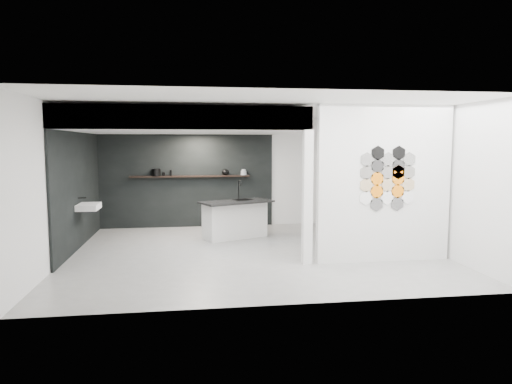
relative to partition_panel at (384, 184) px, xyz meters
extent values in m
cube|color=slate|center=(-2.23, 1.00, -1.40)|extent=(7.00, 6.00, 0.01)
cube|color=silver|center=(0.00, 0.00, 0.00)|extent=(2.45, 0.15, 2.80)
cube|color=black|center=(-3.52, 3.97, -0.22)|extent=(4.40, 0.04, 2.35)
cube|color=black|center=(-5.70, 2.00, -0.22)|extent=(0.04, 4.00, 2.35)
cube|color=silver|center=(-3.52, 2.00, 1.15)|extent=(4.40, 4.00, 0.40)
cube|color=silver|center=(-1.41, 0.00, -0.22)|extent=(0.16, 0.16, 2.35)
cube|color=silver|center=(-3.52, 0.08, 1.15)|extent=(4.40, 0.16, 0.40)
cube|color=silver|center=(-5.46, 1.80, -0.55)|extent=(0.40, 0.60, 0.12)
cube|color=black|center=(-3.43, 3.87, -0.10)|extent=(3.00, 0.15, 0.04)
cube|color=silver|center=(-2.44, 2.41, -1.00)|extent=(1.50, 1.04, 0.81)
cube|color=black|center=(-2.41, 2.34, -0.57)|extent=(1.74, 1.29, 0.04)
cube|color=black|center=(-2.25, 2.55, -0.56)|extent=(0.53, 0.50, 0.01)
cylinder|color=black|center=(-2.32, 2.72, -0.37)|extent=(0.03, 0.03, 0.38)
torus|color=black|center=(-2.30, 2.67, -0.18)|extent=(0.07, 0.13, 0.13)
cylinder|color=black|center=(-4.27, 3.87, 0.01)|extent=(0.25, 0.25, 0.18)
ellipsoid|color=black|center=(-2.54, 3.87, 0.00)|extent=(0.24, 0.24, 0.15)
cylinder|color=gray|center=(-2.08, 3.87, -0.03)|extent=(0.20, 0.20, 0.11)
cylinder|color=gray|center=(-2.08, 3.87, 0.00)|extent=(0.12, 0.12, 0.15)
cylinder|color=black|center=(-3.91, 3.87, -0.01)|extent=(0.06, 0.06, 0.15)
cylinder|color=black|center=(-4.09, 3.87, -0.04)|extent=(0.08, 0.08, 0.09)
cylinder|color=white|center=(-0.37, -0.09, -0.24)|extent=(0.26, 0.02, 0.26)
cylinder|color=tan|center=(-0.37, -0.09, -0.01)|extent=(0.26, 0.02, 0.26)
cylinder|color=#66635E|center=(-0.37, -0.09, 0.21)|extent=(0.26, 0.02, 0.26)
cylinder|color=silver|center=(-0.37, -0.09, 0.44)|extent=(0.26, 0.02, 0.26)
cylinder|color=black|center=(-0.17, -0.09, -0.35)|extent=(0.26, 0.02, 0.26)
cylinder|color=orange|center=(-0.17, -0.09, -0.13)|extent=(0.26, 0.02, 0.26)
cylinder|color=orange|center=(-0.17, -0.09, 0.10)|extent=(0.26, 0.02, 0.26)
cylinder|color=#2D2D2D|center=(-0.17, -0.09, 0.33)|extent=(0.26, 0.02, 0.26)
cylinder|color=black|center=(-0.17, -0.09, 0.55)|extent=(0.26, 0.02, 0.26)
cylinder|color=white|center=(0.02, -0.09, -0.24)|extent=(0.26, 0.02, 0.26)
cylinder|color=tan|center=(0.02, -0.09, -0.01)|extent=(0.26, 0.02, 0.26)
cylinder|color=#66635E|center=(0.02, -0.09, 0.21)|extent=(0.26, 0.02, 0.26)
cylinder|color=silver|center=(0.02, -0.09, 0.44)|extent=(0.26, 0.02, 0.26)
cylinder|color=black|center=(0.22, -0.09, -0.35)|extent=(0.26, 0.02, 0.26)
cylinder|color=orange|center=(0.22, -0.09, -0.13)|extent=(0.26, 0.02, 0.26)
cylinder|color=orange|center=(0.22, -0.09, 0.10)|extent=(0.26, 0.02, 0.26)
cylinder|color=#2D2D2D|center=(0.22, -0.09, 0.33)|extent=(0.26, 0.02, 0.26)
cylinder|color=black|center=(0.22, -0.09, 0.55)|extent=(0.26, 0.02, 0.26)
cylinder|color=white|center=(0.42, -0.09, -0.24)|extent=(0.26, 0.02, 0.26)
cylinder|color=tan|center=(0.42, -0.09, -0.01)|extent=(0.26, 0.02, 0.26)
cylinder|color=#66635E|center=(0.42, -0.09, 0.21)|extent=(0.26, 0.02, 0.26)
cylinder|color=silver|center=(0.42, -0.09, 0.44)|extent=(0.26, 0.02, 0.26)
cylinder|color=orange|center=(0.22, -0.09, 0.21)|extent=(0.26, 0.02, 0.26)
camera|label=1|loc=(-3.42, -7.69, 0.70)|focal=32.00mm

